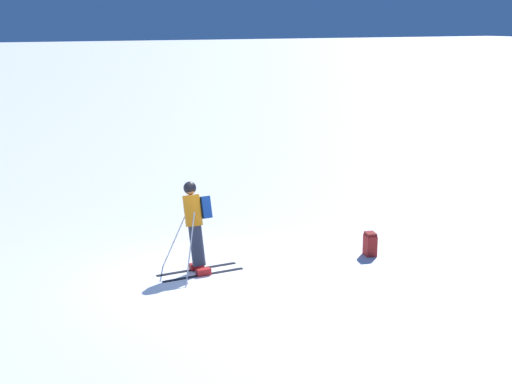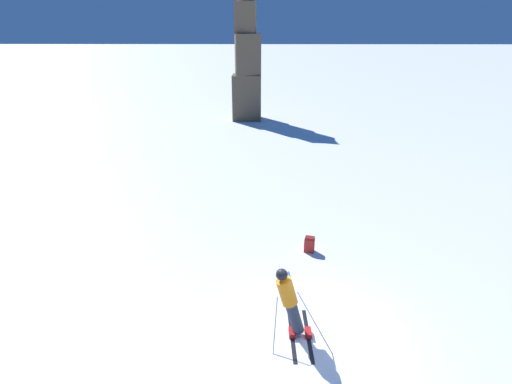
% 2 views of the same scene
% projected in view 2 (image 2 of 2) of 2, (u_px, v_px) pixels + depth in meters
% --- Properties ---
extents(ground_plane, '(300.00, 300.00, 0.00)m').
position_uv_depth(ground_plane, '(318.00, 335.00, 8.96)').
color(ground_plane, white).
extents(skier, '(1.29, 1.69, 1.78)m').
position_uv_depth(skier, '(289.00, 299.00, 8.61)').
color(skier, black).
rests_on(skier, ground).
extents(rock_pillar, '(2.05, 1.80, 9.10)m').
position_uv_depth(rock_pillar, '(247.00, 66.00, 28.11)').
color(rock_pillar, brown).
rests_on(rock_pillar, ground).
extents(spare_backpack, '(0.34, 0.29, 0.50)m').
position_uv_depth(spare_backpack, '(309.00, 244.00, 12.20)').
color(spare_backpack, '#AD231E').
rests_on(spare_backpack, ground).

